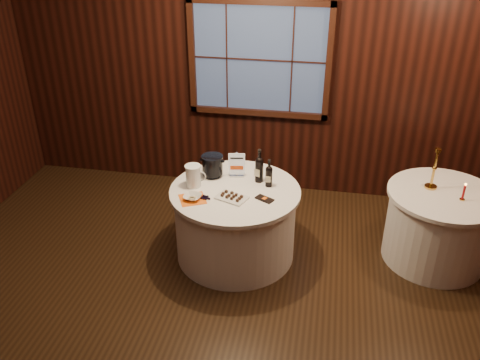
% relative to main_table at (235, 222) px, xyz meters
% --- Properties ---
extents(ground, '(6.00, 6.00, 0.00)m').
position_rel_main_table_xyz_m(ground, '(0.00, -1.00, -0.39)').
color(ground, black).
rests_on(ground, ground).
extents(back_wall, '(6.00, 0.10, 3.00)m').
position_rel_main_table_xyz_m(back_wall, '(0.00, 1.48, 1.16)').
color(back_wall, black).
rests_on(back_wall, ground).
extents(main_table, '(1.28, 1.28, 0.77)m').
position_rel_main_table_xyz_m(main_table, '(0.00, 0.00, 0.00)').
color(main_table, white).
rests_on(main_table, ground).
extents(side_table, '(1.08, 1.08, 0.77)m').
position_rel_main_table_xyz_m(side_table, '(2.00, 0.30, 0.00)').
color(side_table, white).
rests_on(side_table, ground).
extents(sign_stand, '(0.17, 0.10, 0.27)m').
position_rel_main_table_xyz_m(sign_stand, '(-0.04, 0.27, 0.47)').
color(sign_stand, silver).
rests_on(sign_stand, main_table).
extents(port_bottle_left, '(0.08, 0.10, 0.35)m').
position_rel_main_table_xyz_m(port_bottle_left, '(0.20, 0.21, 0.53)').
color(port_bottle_left, black).
rests_on(port_bottle_left, main_table).
extents(port_bottle_right, '(0.07, 0.07, 0.29)m').
position_rel_main_table_xyz_m(port_bottle_right, '(0.31, 0.13, 0.51)').
color(port_bottle_right, black).
rests_on(port_bottle_right, main_table).
extents(ice_bucket, '(0.22, 0.22, 0.23)m').
position_rel_main_table_xyz_m(ice_bucket, '(-0.28, 0.23, 0.50)').
color(ice_bucket, black).
rests_on(ice_bucket, main_table).
extents(chocolate_plate, '(0.33, 0.28, 0.04)m').
position_rel_main_table_xyz_m(chocolate_plate, '(0.00, -0.17, 0.40)').
color(chocolate_plate, silver).
rests_on(chocolate_plate, main_table).
extents(chocolate_box, '(0.19, 0.16, 0.01)m').
position_rel_main_table_xyz_m(chocolate_box, '(0.31, -0.14, 0.39)').
color(chocolate_box, black).
rests_on(chocolate_box, main_table).
extents(grape_bunch, '(0.15, 0.07, 0.03)m').
position_rel_main_table_xyz_m(grape_bunch, '(-0.24, -0.22, 0.40)').
color(grape_bunch, black).
rests_on(grape_bunch, main_table).
extents(glass_pitcher, '(0.21, 0.16, 0.22)m').
position_rel_main_table_xyz_m(glass_pitcher, '(-0.41, -0.01, 0.50)').
color(glass_pitcher, white).
rests_on(glass_pitcher, main_table).
extents(orange_napkin, '(0.31, 0.31, 0.00)m').
position_rel_main_table_xyz_m(orange_napkin, '(-0.36, -0.25, 0.38)').
color(orange_napkin, orange).
rests_on(orange_napkin, main_table).
extents(cracker_bowl, '(0.18, 0.18, 0.04)m').
position_rel_main_table_xyz_m(cracker_bowl, '(-0.36, -0.25, 0.41)').
color(cracker_bowl, silver).
rests_on(cracker_bowl, orange_napkin).
extents(brass_candlestick, '(0.12, 0.12, 0.42)m').
position_rel_main_table_xyz_m(brass_candlestick, '(1.88, 0.39, 0.53)').
color(brass_candlestick, '#BB8F3A').
rests_on(brass_candlestick, side_table).
extents(red_candle, '(0.05, 0.05, 0.18)m').
position_rel_main_table_xyz_m(red_candle, '(2.13, 0.20, 0.45)').
color(red_candle, '#BB8F3A').
rests_on(red_candle, side_table).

